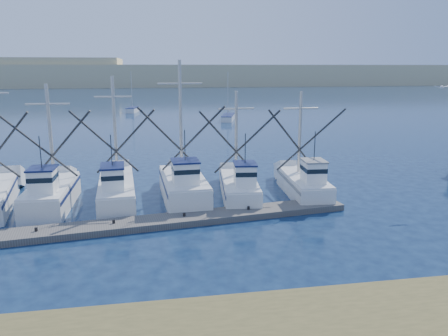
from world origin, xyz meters
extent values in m
plane|color=#0C1935|center=(0.00, 0.00, 0.00)|extent=(500.00, 500.00, 0.00)
cube|color=#5B5752|center=(-9.02, 6.06, 0.19)|extent=(28.22, 5.69, 0.38)
cube|color=tan|center=(0.00, 210.00, 5.00)|extent=(360.00, 60.00, 10.00)
cube|color=white|center=(-13.24, 10.79, 0.72)|extent=(2.57, 7.01, 1.45)
cube|color=white|center=(-13.24, 9.01, 2.20)|extent=(1.46, 1.72, 1.50)
cylinder|color=#B7B2A8|center=(-13.24, 11.99, 4.64)|extent=(0.22, 0.22, 6.39)
cube|color=white|center=(-9.22, 11.62, 0.68)|extent=(2.80, 8.76, 1.36)
cube|color=white|center=(-9.22, 9.41, 2.11)|extent=(1.45, 2.18, 1.50)
cylinder|color=#B7B2A8|center=(-9.22, 13.10, 4.82)|extent=(0.22, 0.22, 6.93)
cube|color=white|center=(-4.75, 10.95, 0.79)|extent=(3.05, 7.41, 1.59)
cube|color=white|center=(-4.75, 9.08, 2.34)|extent=(1.65, 1.85, 1.50)
cylinder|color=#B7B2A8|center=(-4.75, 12.19, 5.46)|extent=(0.22, 0.22, 7.74)
cube|color=white|center=(-0.93, 10.77, 0.64)|extent=(3.02, 7.13, 1.29)
cube|color=white|center=(-0.93, 8.99, 2.04)|extent=(1.50, 1.82, 1.50)
cylinder|color=#B7B2A8|center=(-0.93, 11.95, 4.28)|extent=(0.22, 0.22, 5.98)
cube|color=white|center=(3.69, 10.74, 0.66)|extent=(2.75, 7.01, 1.31)
cube|color=white|center=(3.69, 8.98, 2.06)|extent=(1.44, 1.76, 1.50)
cylinder|color=#B7B2A8|center=(3.69, 11.91, 4.25)|extent=(0.22, 0.22, 5.88)
cube|color=white|center=(6.35, 55.61, 0.45)|extent=(3.42, 6.81, 0.90)
cylinder|color=#B7B2A8|center=(6.35, 55.91, 4.50)|extent=(0.12, 0.12, 7.20)
cube|color=white|center=(-10.20, 72.52, 0.45)|extent=(2.59, 5.46, 0.90)
cylinder|color=#B7B2A8|center=(-10.20, 72.82, 4.50)|extent=(0.12, 0.12, 7.20)
sphere|color=white|center=(13.22, 10.14, 7.51)|extent=(0.21, 0.21, 0.21)
cube|color=white|center=(12.92, 10.14, 7.53)|extent=(0.51, 0.12, 0.14)
cube|color=white|center=(13.53, 10.14, 7.53)|extent=(0.51, 0.12, 0.14)
camera|label=1|loc=(-6.82, -17.59, 8.84)|focal=35.00mm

